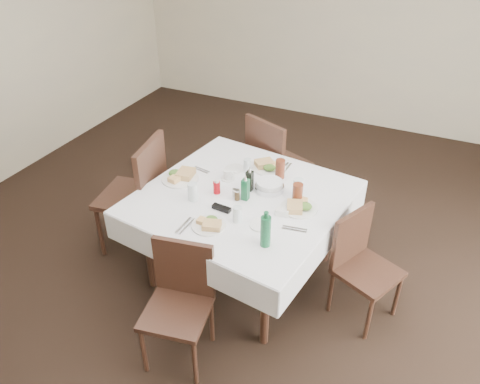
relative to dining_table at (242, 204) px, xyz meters
The scene contains 33 objects.
ground_plane 0.71m from the dining_table, 77.45° to the right, with size 7.00×7.00×0.00m, color black.
room_shell 1.04m from the dining_table, 77.45° to the right, with size 6.04×7.04×2.80m.
dining_table is the anchor object (origin of this frame).
chair_north 0.95m from the dining_table, 97.04° to the left, with size 0.61×0.61×0.99m.
chair_south 0.87m from the dining_table, 93.32° to the right, with size 0.47×0.47×0.85m.
chair_east 0.95m from the dining_table, ahead, with size 0.52×0.52×0.83m.
chair_west 0.91m from the dining_table, behind, with size 0.57×0.57×1.04m.
meal_north 0.46m from the dining_table, 86.36° to the left, with size 0.27×0.27×0.06m.
meal_south 0.45m from the dining_table, 95.47° to the right, with size 0.24×0.24×0.05m.
meal_east 0.45m from the dining_table, ahead, with size 0.27×0.27×0.06m.
meal_west 0.55m from the dining_table, behind, with size 0.29×0.29×0.06m.
side_plate_a 0.39m from the dining_table, 123.19° to the left, with size 0.17×0.17×0.01m.
side_plate_b 0.40m from the dining_table, 46.25° to the right, with size 0.15×0.15×0.01m.
water_n 0.37m from the dining_table, 107.75° to the left, with size 0.06×0.06×0.11m.
water_s 0.35m from the dining_table, 70.93° to the right, with size 0.06×0.06×0.12m.
water_e 0.44m from the dining_table, 25.50° to the left, with size 0.07×0.07×0.14m.
water_w 0.39m from the dining_table, 146.71° to the right, with size 0.07×0.07×0.14m.
iced_tea_a 0.42m from the dining_table, 65.96° to the left, with size 0.07×0.07×0.16m.
iced_tea_b 0.44m from the dining_table, 12.39° to the left, with size 0.07×0.07×0.16m.
bread_basket 0.25m from the dining_table, 45.92° to the left, with size 0.22×0.22×0.07m.
oil_cruet_dark 0.19m from the dining_table, 79.19° to the left, with size 0.05×0.05×0.20m.
oil_cruet_green 0.17m from the dining_table, 37.53° to the right, with size 0.05×0.05×0.21m.
ketchup_bottle 0.23m from the dining_table, 165.63° to the right, with size 0.05×0.05×0.12m.
salt_shaker 0.12m from the dining_table, 141.26° to the right, with size 0.03×0.03×0.07m.
pepper_shaker 0.13m from the dining_table, 98.40° to the right, with size 0.04×0.04×0.09m.
coffee_mug 0.28m from the dining_table, 139.87° to the left, with size 0.11×0.11×0.08m.
sunglasses 0.25m from the dining_table, 103.53° to the right, with size 0.14×0.06×0.03m.
green_bottle 0.62m from the dining_table, 50.64° to the right, with size 0.07×0.07×0.26m.
sugar_caddy 0.38m from the dining_table, 16.11° to the right, with size 0.10×0.07×0.05m.
cutlery_n 0.54m from the dining_table, 73.18° to the left, with size 0.05×0.18×0.01m.
cutlery_s 0.55m from the dining_table, 110.62° to the right, with size 0.05×0.20×0.01m.
cutlery_e 0.55m from the dining_table, 24.74° to the right, with size 0.17×0.06×0.01m.
cutlery_w 0.50m from the dining_table, 156.92° to the left, with size 0.16×0.07×0.01m.
Camera 1 is at (1.17, -2.46, 2.70)m, focal length 35.00 mm.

